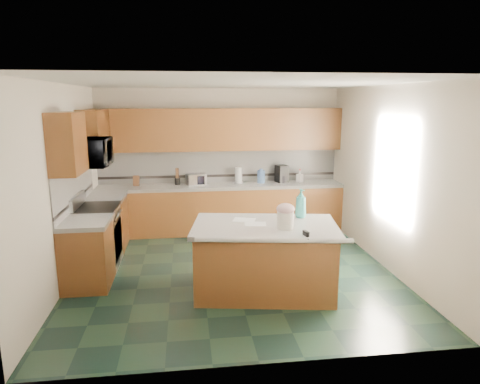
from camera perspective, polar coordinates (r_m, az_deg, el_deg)
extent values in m
plane|color=black|center=(6.43, -0.94, -10.51)|extent=(4.60, 4.60, 0.00)
plane|color=white|center=(5.94, -1.04, 14.32)|extent=(4.60, 4.60, 0.00)
cube|color=silver|center=(8.32, -2.76, 4.34)|extent=(4.60, 0.04, 2.70)
cube|color=silver|center=(3.81, 2.90, -5.02)|extent=(4.60, 0.04, 2.70)
cube|color=silver|center=(6.23, -22.71, 0.79)|extent=(0.04, 4.60, 2.70)
cube|color=silver|center=(6.70, 19.15, 1.80)|extent=(0.04, 4.60, 2.70)
cube|color=#331909|center=(8.18, -2.52, -2.36)|extent=(4.60, 0.60, 0.86)
cube|color=silver|center=(8.08, -2.55, 0.81)|extent=(4.60, 0.64, 0.06)
cube|color=#331909|center=(8.08, -2.70, 8.32)|extent=(4.60, 0.33, 0.78)
cube|color=silver|center=(8.30, -2.74, 3.53)|extent=(4.60, 0.02, 0.63)
cube|color=black|center=(8.33, -2.72, 2.19)|extent=(4.60, 0.01, 0.05)
cube|color=#331909|center=(7.59, -17.30, -4.06)|extent=(0.60, 0.82, 0.86)
cube|color=silver|center=(7.48, -17.52, -0.67)|extent=(0.64, 0.82, 0.06)
cube|color=#331909|center=(6.16, -19.70, -7.97)|extent=(0.60, 0.72, 0.86)
cube|color=silver|center=(6.03, -20.01, -3.85)|extent=(0.64, 0.72, 0.06)
cube|color=silver|center=(6.77, -21.17, 0.75)|extent=(0.02, 2.30, 0.63)
cube|color=black|center=(6.80, -21.00, -0.86)|extent=(0.01, 2.30, 0.05)
cube|color=#331909|center=(7.49, -18.88, 7.39)|extent=(0.33, 1.09, 0.78)
cube|color=#331909|center=(5.87, -22.04, 6.04)|extent=(0.33, 0.72, 0.78)
cube|color=#B7B7BC|center=(6.85, -18.42, -5.79)|extent=(0.60, 0.76, 0.88)
cube|color=black|center=(6.81, -15.99, -6.09)|extent=(0.02, 0.68, 0.55)
cube|color=black|center=(6.72, -18.68, -2.06)|extent=(0.62, 0.78, 0.04)
cylinder|color=#B7B7BC|center=(6.70, -15.92, -3.00)|extent=(0.02, 0.66, 0.02)
cube|color=#B7B7BC|center=(6.75, -20.90, -1.11)|extent=(0.06, 0.76, 0.18)
imported|color=#B7B7BC|center=(6.58, -19.16, 4.99)|extent=(0.50, 0.73, 0.41)
cube|color=#331909|center=(5.64, 3.30, -9.13)|extent=(1.87, 1.25, 0.86)
cube|color=silver|center=(5.49, 3.36, -4.65)|extent=(1.98, 1.37, 0.06)
cylinder|color=silver|center=(4.98, 4.52, -6.43)|extent=(1.82, 0.35, 0.06)
cylinder|color=white|center=(5.31, 6.07, -3.73)|extent=(0.26, 0.26, 0.21)
ellipsoid|color=beige|center=(5.27, 6.10, -2.26)|extent=(0.22, 0.22, 0.14)
cylinder|color=tan|center=(5.26, 6.11, -1.75)|extent=(0.07, 0.03, 0.03)
sphere|color=tan|center=(5.25, 5.72, -1.76)|extent=(0.04, 0.04, 0.04)
sphere|color=tan|center=(5.27, 6.50, -1.74)|extent=(0.04, 0.04, 0.04)
imported|color=#43BFB8|center=(5.82, 8.12, -1.50)|extent=(0.19, 0.19, 0.39)
cube|color=white|center=(5.50, 2.07, -4.27)|extent=(0.30, 0.24, 0.00)
cube|color=white|center=(5.67, 0.58, -3.74)|extent=(0.34, 0.30, 0.00)
cube|color=black|center=(5.08, 8.77, -5.70)|extent=(0.06, 0.12, 0.10)
cylinder|color=black|center=(5.02, 8.98, -6.15)|extent=(0.02, 0.08, 0.02)
cube|color=#472814|center=(8.13, -13.66, 1.45)|extent=(0.12, 0.15, 0.21)
cylinder|color=black|center=(8.12, -8.35, 1.41)|extent=(0.10, 0.10, 0.13)
cylinder|color=#472814|center=(8.09, -8.39, 2.51)|extent=(0.06, 0.06, 0.19)
cube|color=#B7B7BC|center=(8.08, -5.87, 1.70)|extent=(0.40, 0.32, 0.20)
cube|color=black|center=(7.97, -5.85, 1.56)|extent=(0.31, 0.01, 0.16)
cylinder|color=white|center=(8.18, -0.19, 2.25)|extent=(0.14, 0.14, 0.30)
cylinder|color=#B7B7BC|center=(8.21, -0.19, 1.26)|extent=(0.20, 0.20, 0.01)
cylinder|color=#557BB9|center=(8.21, 2.83, 2.05)|extent=(0.15, 0.15, 0.24)
cylinder|color=#557BB9|center=(8.19, 2.84, 2.99)|extent=(0.07, 0.07, 0.03)
cube|color=black|center=(8.30, 5.57, 2.44)|extent=(0.25, 0.26, 0.33)
cylinder|color=black|center=(8.27, 5.63, 1.72)|extent=(0.14, 0.14, 0.14)
imported|color=white|center=(8.37, 7.97, 2.09)|extent=(0.15, 0.15, 0.23)
cylinder|color=red|center=(8.35, 8.00, 2.97)|extent=(0.02, 0.02, 0.03)
cube|color=white|center=(6.49, 19.78, 2.78)|extent=(0.02, 1.40, 1.10)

